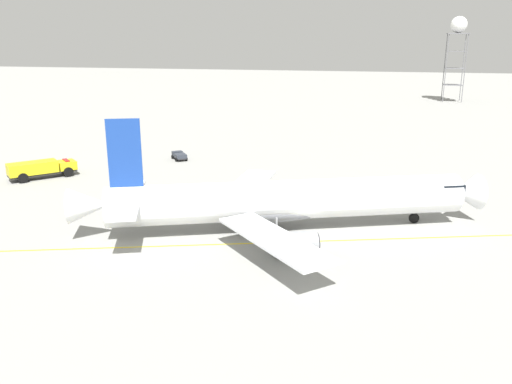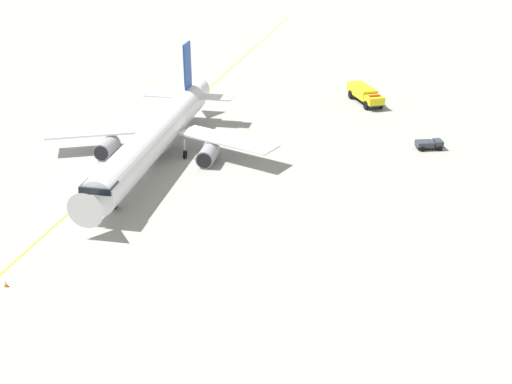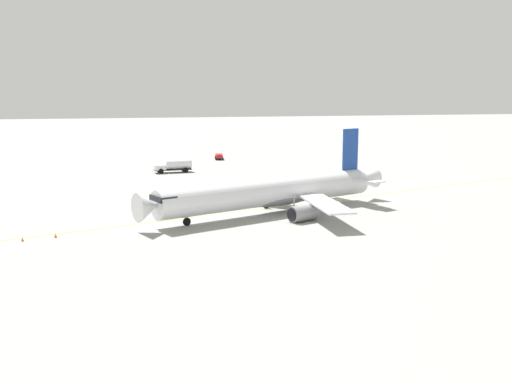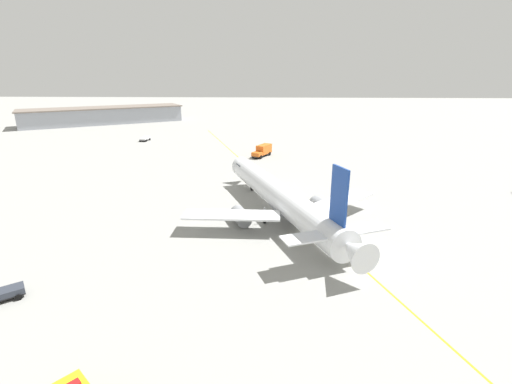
{
  "view_description": "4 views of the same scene",
  "coord_description": "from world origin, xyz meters",
  "views": [
    {
      "loc": [
        49.33,
        7.14,
        18.94
      ],
      "look_at": [
        1.97,
        -4.97,
        4.68
      ],
      "focal_mm": 36.42,
      "sensor_mm": 36.0,
      "label": 1
    },
    {
      "loc": [
        -54.51,
        55.99,
        32.26
      ],
      "look_at": [
        -20.07,
        3.3,
        2.75
      ],
      "focal_mm": 45.81,
      "sensor_mm": 36.0,
      "label": 2
    },
    {
      "loc": [
        -84.16,
        18.39,
        18.2
      ],
      "look_at": [
        -1.04,
        -0.15,
        3.33
      ],
      "focal_mm": 41.54,
      "sensor_mm": 36.0,
      "label": 3
    },
    {
      "loc": [
        -2.28,
        -55.42,
        21.59
      ],
      "look_at": [
        -4.88,
        -0.66,
        3.43
      ],
      "focal_mm": 25.06,
      "sensor_mm": 36.0,
      "label": 4
    }
  ],
  "objects": [
    {
      "name": "safety_cone_near",
      "position": [
        -9.07,
        27.16,
        0.28
      ],
      "size": [
        0.36,
        0.36,
        0.55
      ],
      "color": "orange",
      "rests_on": "ground_plane"
    },
    {
      "name": "fire_tender_truck",
      "position": [
        -12.79,
        -40.46,
        1.52
      ],
      "size": [
        8.63,
        7.99,
        2.5
      ],
      "rotation": [
        0.0,
        0.0,
        2.43
      ],
      "color": "#232326",
      "rests_on": "ground_plane"
    },
    {
      "name": "airliner_main",
      "position": [
        -0.7,
        -2.75,
        3.04
      ],
      "size": [
        29.54,
        40.92,
        11.91
      ],
      "rotation": [
        0.0,
        0.0,
        1.96
      ],
      "color": "white",
      "rests_on": "ground_plane"
    },
    {
      "name": "baggage_truck_truck",
      "position": [
        -28.96,
        -25.99,
        0.71
      ],
      "size": [
        3.79,
        3.5,
        1.22
      ],
      "rotation": [
        0.0,
        0.0,
        3.81
      ],
      "color": "#232326",
      "rests_on": "ground_plane"
    },
    {
      "name": "ground_plane",
      "position": [
        0.0,
        0.0,
        0.0
      ],
      "size": [
        600.0,
        600.0,
        0.0
      ],
      "primitive_type": "plane",
      "color": "gray"
    },
    {
      "name": "taxiway_centreline",
      "position": [
        4.43,
        -6.62,
        0.0
      ],
      "size": [
        65.65,
        188.06,
        0.01
      ],
      "rotation": [
        0.0,
        0.0,
        1.91
      ],
      "color": "yellow",
      "rests_on": "ground_plane"
    }
  ]
}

